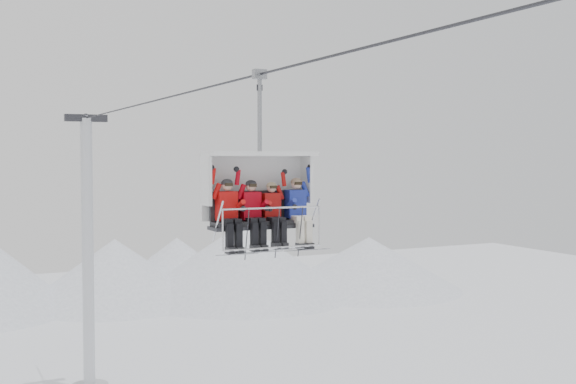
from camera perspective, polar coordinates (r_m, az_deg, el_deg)
name	(u,v)px	position (r m, az deg, el deg)	size (l,w,h in m)	color
ridgeline	(13,275)	(56.43, -20.88, -6.15)	(72.00, 21.00, 7.00)	white
lift_tower_right	(88,273)	(36.55, -15.52, -6.21)	(2.00, 1.80, 13.48)	silver
haul_cable	(288,67)	(15.15, 0.00, 9.84)	(0.06, 0.06, 50.00)	#2D2E33
chairlift_carrier	(257,189)	(16.49, -2.43, 0.26)	(2.55, 1.17, 3.98)	black
skier_far_left	(228,211)	(15.92, -4.73, -1.54)	(0.44, 1.69, 1.72)	red
skier_center_left	(252,211)	(16.13, -2.83, -1.53)	(0.42, 1.69, 1.67)	#B70615
skier_center_right	(273,212)	(16.34, -1.19, -1.56)	(0.40, 1.69, 1.59)	#AE120F
skier_far_right	(298,209)	(16.62, 0.77, -1.35)	(0.44, 1.69, 1.72)	#2233A3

